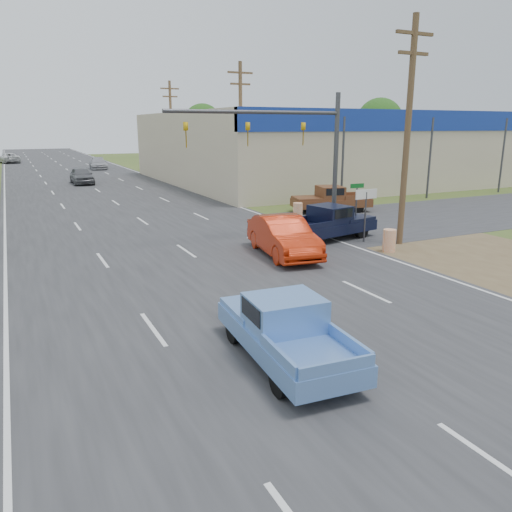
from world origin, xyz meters
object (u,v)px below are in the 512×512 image
distant_car_silver (98,163)px  red_convertible (283,237)px  navy_pickup (330,222)px  brown_pickup (330,199)px  blue_pickup (284,328)px  distant_car_white (9,158)px  distant_car_grey (82,176)px

distant_car_silver → red_convertible: bearing=-85.9°
navy_pickup → distant_car_silver: 47.53m
brown_pickup → navy_pickup: bearing=159.4°
blue_pickup → brown_pickup: brown_pickup is taller
distant_car_white → blue_pickup: bearing=84.1°
red_convertible → navy_pickup: 4.05m
distant_car_white → distant_car_grey: bearing=90.0°
navy_pickup → distant_car_grey: 31.40m
blue_pickup → distant_car_white: size_ratio=0.91×
navy_pickup → red_convertible: bearing=-75.0°
navy_pickup → brown_pickup: bearing=134.4°
navy_pickup → distant_car_silver: navy_pickup is taller
distant_car_silver → distant_car_white: bearing=125.0°
red_convertible → brown_pickup: bearing=54.7°
red_convertible → brown_pickup: 11.83m
distant_car_white → distant_car_silver: bearing=110.7°
brown_pickup → distant_car_silver: 41.44m
blue_pickup → brown_pickup: bearing=57.1°
distant_car_grey → distant_car_silver: bearing=75.3°
blue_pickup → distant_car_silver: (4.99, 57.79, -0.06)m
red_convertible → distant_car_silver: size_ratio=1.00×
red_convertible → distant_car_white: red_convertible is taller
red_convertible → distant_car_white: size_ratio=0.95×
navy_pickup → distant_car_grey: bearing=-177.5°
brown_pickup → distant_car_grey: 26.67m
distant_car_grey → distant_car_silver: size_ratio=0.93×
red_convertible → distant_car_grey: size_ratio=1.08×
red_convertible → distant_car_silver: red_convertible is taller
red_convertible → brown_pickup: (8.17, 8.55, 0.01)m
distant_car_grey → red_convertible: bearing=-83.6°
brown_pickup → distant_car_grey: size_ratio=1.14×
distant_car_silver → distant_car_white: (-10.22, 17.26, 0.01)m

